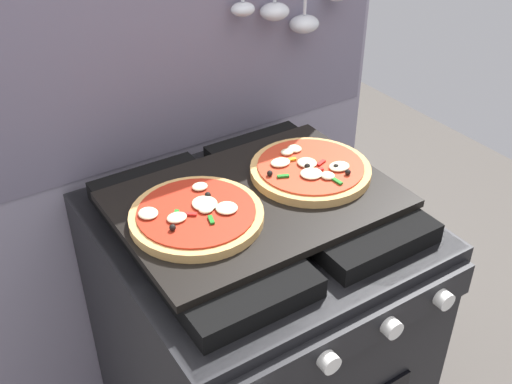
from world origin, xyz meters
name	(u,v)px	position (x,y,z in m)	size (l,w,h in m)	color
kitchen_backsplash	(184,174)	(0.00, 0.33, 0.79)	(1.10, 0.09, 1.55)	gray
stove	(256,357)	(0.00, 0.00, 0.45)	(0.60, 0.64, 0.90)	black
baking_tray	(256,200)	(0.00, 0.00, 0.91)	(0.54, 0.38, 0.02)	black
pizza_left	(197,215)	(-0.14, -0.01, 0.93)	(0.25, 0.25, 0.03)	tan
pizza_right	(310,169)	(0.14, 0.01, 0.93)	(0.25, 0.25, 0.03)	tan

